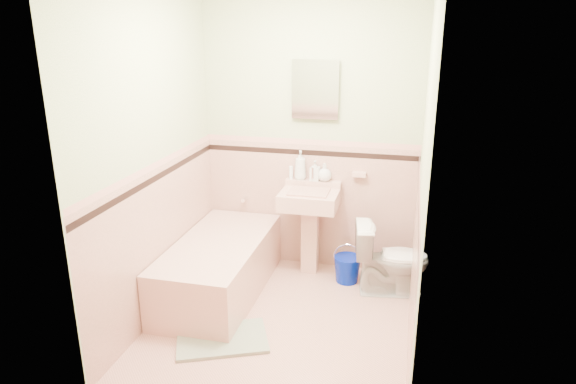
% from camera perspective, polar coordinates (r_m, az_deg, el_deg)
% --- Properties ---
extents(floor, '(2.20, 2.20, 0.00)m').
position_cam_1_polar(floor, '(4.20, -0.83, -14.15)').
color(floor, '#D59C8B').
rests_on(floor, ground).
extents(wall_back, '(2.50, 0.00, 2.50)m').
position_cam_1_polar(wall_back, '(4.73, 2.46, 5.98)').
color(wall_back, beige).
rests_on(wall_back, ground).
extents(wall_front, '(2.50, 0.00, 2.50)m').
position_cam_1_polar(wall_front, '(2.69, -6.85, -3.56)').
color(wall_front, beige).
rests_on(wall_front, ground).
extents(wall_left, '(0.00, 2.50, 2.50)m').
position_cam_1_polar(wall_left, '(4.05, -14.77, 3.34)').
color(wall_left, beige).
rests_on(wall_left, ground).
extents(wall_right, '(0.00, 2.50, 2.50)m').
position_cam_1_polar(wall_right, '(3.58, 14.77, 1.43)').
color(wall_right, beige).
rests_on(wall_right, ground).
extents(wainscot_back, '(2.00, 0.00, 2.00)m').
position_cam_1_polar(wainscot_back, '(4.90, 2.33, -1.51)').
color(wainscot_back, '#D7A190').
rests_on(wainscot_back, ground).
extents(wainscot_front, '(2.00, 0.00, 2.00)m').
position_cam_1_polar(wainscot_front, '(3.00, -6.29, -15.10)').
color(wainscot_front, '#D7A190').
rests_on(wainscot_front, ground).
extents(wainscot_left, '(0.00, 2.20, 2.20)m').
position_cam_1_polar(wainscot_left, '(4.25, -13.93, -5.17)').
color(wainscot_left, '#D7A190').
rests_on(wainscot_left, ground).
extents(wainscot_right, '(0.00, 2.20, 2.20)m').
position_cam_1_polar(wainscot_right, '(3.81, 13.81, -7.97)').
color(wainscot_right, '#D7A190').
rests_on(wainscot_right, ground).
extents(accent_back, '(2.00, 0.00, 2.00)m').
position_cam_1_polar(accent_back, '(4.74, 2.39, 4.40)').
color(accent_back, black).
rests_on(accent_back, ground).
extents(accent_front, '(2.00, 0.00, 2.00)m').
position_cam_1_polar(accent_front, '(2.76, -6.62, -5.94)').
color(accent_front, black).
rests_on(accent_front, ground).
extents(accent_left, '(0.00, 2.20, 2.20)m').
position_cam_1_polar(accent_left, '(4.08, -14.40, 1.56)').
color(accent_left, black).
rests_on(accent_left, ground).
extents(accent_right, '(0.00, 2.20, 2.20)m').
position_cam_1_polar(accent_right, '(3.62, 14.33, -0.52)').
color(accent_right, black).
rests_on(accent_right, ground).
extents(cap_back, '(2.00, 0.00, 2.00)m').
position_cam_1_polar(cap_back, '(4.72, 2.41, 5.58)').
color(cap_back, '#D59488').
rests_on(cap_back, ground).
extents(cap_front, '(2.00, 0.00, 2.00)m').
position_cam_1_polar(cap_front, '(2.72, -6.69, -4.01)').
color(cap_front, '#D59488').
rests_on(cap_front, ground).
extents(cap_left, '(0.00, 2.20, 2.20)m').
position_cam_1_polar(cap_left, '(4.05, -14.51, 2.92)').
color(cap_left, '#D59488').
rests_on(cap_left, ground).
extents(cap_right, '(0.00, 2.20, 2.20)m').
position_cam_1_polar(cap_right, '(3.59, 14.45, 1.00)').
color(cap_right, '#D59488').
rests_on(cap_right, ground).
extents(bathtub, '(0.70, 1.50, 0.45)m').
position_cam_1_polar(bathtub, '(4.54, -7.59, -8.46)').
color(bathtub, '#D09E8F').
rests_on(bathtub, floor).
extents(tub_faucet, '(0.04, 0.12, 0.04)m').
position_cam_1_polar(tub_faucet, '(5.01, -4.84, -0.75)').
color(tub_faucet, silver).
rests_on(tub_faucet, wall_back).
extents(sink, '(0.52, 0.48, 0.81)m').
position_cam_1_polar(sink, '(4.75, 2.34, -4.65)').
color(sink, '#D09E8F').
rests_on(sink, floor).
extents(sink_faucet, '(0.02, 0.02, 0.10)m').
position_cam_1_polar(sink_faucet, '(4.70, 2.77, 2.12)').
color(sink_faucet, silver).
rests_on(sink_faucet, sink).
extents(medicine_cabinet, '(0.36, 0.04, 0.45)m').
position_cam_1_polar(medicine_cabinet, '(4.62, 3.08, 11.34)').
color(medicine_cabinet, white).
rests_on(medicine_cabinet, wall_back).
extents(soap_dish, '(0.12, 0.07, 0.04)m').
position_cam_1_polar(soap_dish, '(4.70, 7.94, 1.96)').
color(soap_dish, '#D09E8F').
rests_on(soap_dish, wall_back).
extents(soap_bottle_left, '(0.13, 0.13, 0.27)m').
position_cam_1_polar(soap_bottle_left, '(4.75, 1.39, 3.01)').
color(soap_bottle_left, '#B2B2B2').
rests_on(soap_bottle_left, sink).
extents(soap_bottle_mid, '(0.09, 0.09, 0.19)m').
position_cam_1_polar(soap_bottle_mid, '(4.73, 3.03, 2.40)').
color(soap_bottle_mid, '#B2B2B2').
rests_on(soap_bottle_mid, sink).
extents(soap_bottle_right, '(0.15, 0.15, 0.16)m').
position_cam_1_polar(soap_bottle_right, '(4.72, 4.09, 2.19)').
color(soap_bottle_right, '#B2B2B2').
rests_on(soap_bottle_right, sink).
extents(tube, '(0.05, 0.05, 0.12)m').
position_cam_1_polar(tube, '(4.78, 0.34, 2.18)').
color(tube, white).
rests_on(tube, sink).
extents(toilet, '(0.67, 0.45, 0.64)m').
position_cam_1_polar(toilet, '(4.54, 11.45, -7.32)').
color(toilet, white).
rests_on(toilet, floor).
extents(bucket, '(0.29, 0.29, 0.24)m').
position_cam_1_polar(bucket, '(4.75, 6.60, -8.52)').
color(bucket, '#011698').
rests_on(bucket, floor).
extents(bath_mat, '(0.78, 0.67, 0.03)m').
position_cam_1_polar(bath_mat, '(4.00, -7.36, -15.93)').
color(bath_mat, gray).
rests_on(bath_mat, floor).
extents(shoe, '(0.17, 0.12, 0.06)m').
position_cam_1_polar(shoe, '(4.09, -8.83, -14.42)').
color(shoe, '#BF1E59').
rests_on(shoe, bath_mat).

